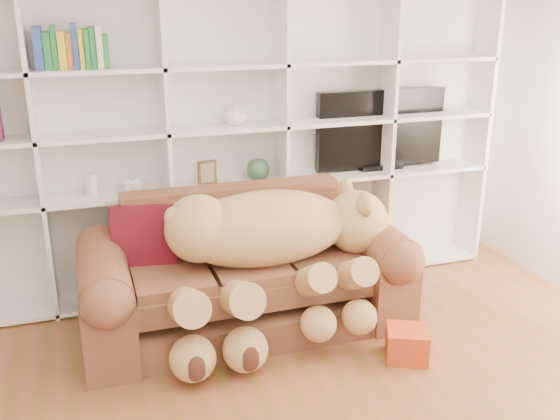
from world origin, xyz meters
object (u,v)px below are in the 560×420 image
object	(u,v)px
teddy_bear	(271,246)
tv	(380,130)
sofa	(245,279)
gift_box	(407,344)

from	to	relation	value
teddy_bear	tv	xyz separation A→B (m)	(1.21, 0.87, 0.53)
sofa	teddy_bear	world-z (taller)	teddy_bear
teddy_bear	sofa	bearing A→B (deg)	126.45
gift_box	tv	size ratio (longest dim) A/B	0.24
teddy_bear	gift_box	distance (m)	1.08
teddy_bear	tv	distance (m)	1.58
sofa	tv	xyz separation A→B (m)	(1.34, 0.68, 0.83)
sofa	tv	size ratio (longest dim) A/B	2.02
sofa	gift_box	bearing A→B (deg)	-40.96
teddy_bear	tv	bearing A→B (deg)	37.67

